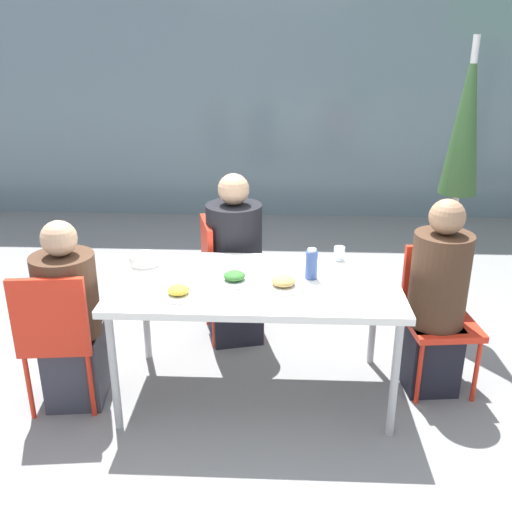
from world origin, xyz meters
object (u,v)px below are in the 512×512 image
at_px(chair_right, 438,307).
at_px(person_right, 436,303).
at_px(drinking_cup, 339,254).
at_px(salad_bowl, 144,260).
at_px(bottle, 311,264).
at_px(chair_far, 222,270).
at_px(closed_umbrella, 464,140).
at_px(chair_left, 58,331).
at_px(person_far, 235,265).
at_px(person_left, 70,321).

xyz_separation_m(chair_right, person_right, (-0.04, -0.09, 0.06)).
bearing_deg(drinking_cup, salad_bowl, -174.15).
bearing_deg(bottle, drinking_cup, 57.32).
height_order(chair_far, drinking_cup, chair_far).
relative_size(person_right, closed_umbrella, 0.59).
height_order(chair_left, salad_bowl, chair_left).
relative_size(chair_far, salad_bowl, 4.69).
height_order(person_far, closed_umbrella, closed_umbrella).
distance_m(person_right, salad_bowl, 1.76).
xyz_separation_m(closed_umbrella, salad_bowl, (-2.04, -0.74, -0.61)).
relative_size(chair_right, person_right, 0.72).
bearing_deg(person_far, closed_umbrella, 85.55).
relative_size(chair_far, bottle, 4.82).
xyz_separation_m(person_right, closed_umbrella, (0.30, 0.85, 0.81)).
relative_size(person_left, drinking_cup, 12.92).
xyz_separation_m(person_left, chair_right, (2.15, 0.31, -0.02)).
height_order(chair_right, salad_bowl, chair_right).
height_order(chair_left, closed_umbrella, closed_umbrella).
distance_m(person_right, closed_umbrella, 1.21).
bearing_deg(chair_right, chair_left, 4.24).
bearing_deg(drinking_cup, person_right, -22.09).
relative_size(chair_far, closed_umbrella, 0.42).
height_order(chair_far, person_far, person_far).
relative_size(chair_right, person_far, 0.72).
bearing_deg(chair_left, chair_right, 4.03).
bearing_deg(chair_left, closed_umbrella, 19.06).
xyz_separation_m(person_far, bottle, (0.49, -0.63, 0.27)).
height_order(chair_left, person_right, person_right).
xyz_separation_m(chair_far, person_far, (0.09, -0.03, 0.05)).
relative_size(closed_umbrella, bottle, 11.39).
bearing_deg(closed_umbrella, chair_right, -108.62).
relative_size(person_far, closed_umbrella, 0.59).
distance_m(closed_umbrella, salad_bowl, 2.25).
distance_m(chair_right, bottle, 0.86).
distance_m(chair_right, salad_bowl, 1.80).
bearing_deg(chair_far, person_far, 58.08).
bearing_deg(bottle, salad_bowl, 170.51).
distance_m(person_far, drinking_cup, 0.79).
relative_size(person_left, person_far, 0.93).
height_order(person_right, drinking_cup, person_right).
bearing_deg(drinking_cup, chair_left, -161.23).
distance_m(bottle, salad_bowl, 1.01).
distance_m(chair_left, chair_far, 1.23).
distance_m(person_far, salad_bowl, 0.72).
distance_m(chair_far, person_far, 0.11).
relative_size(chair_left, drinking_cup, 9.99).
height_order(person_right, bottle, person_right).
bearing_deg(chair_right, person_left, 2.22).
height_order(person_far, salad_bowl, person_far).
xyz_separation_m(chair_left, chair_right, (2.19, 0.40, 0.00)).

